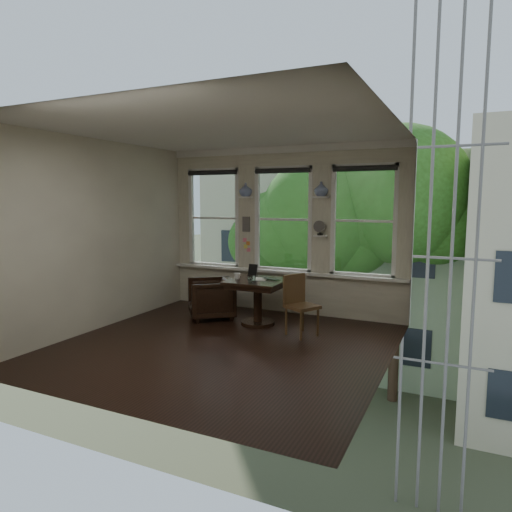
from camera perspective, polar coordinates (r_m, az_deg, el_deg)
The scene contains 25 objects.
ground at distance 6.61m, azimuth -4.00°, elevation -11.09°, with size 4.50×4.50×0.00m, color black.
ceiling at distance 6.35m, azimuth -4.24°, elevation 15.57°, with size 4.50×4.50×0.00m, color silver.
wall_back at distance 8.34m, azimuth 3.49°, elevation 3.21°, with size 4.50×4.50×0.00m, color beige.
wall_front at distance 4.50m, azimuth -18.29°, elevation -0.43°, with size 4.50×4.50×0.00m, color beige.
wall_left at distance 7.66m, azimuth -18.97°, elevation 2.50°, with size 4.50×4.50×0.00m, color beige.
wall_right at distance 5.57m, azimuth 16.53°, elevation 1.02°, with size 4.50×4.50×0.00m, color beige.
window_left at distance 8.96m, azimuth -5.18°, elevation 4.75°, with size 1.10×0.12×1.90m, color white, non-canonical shape.
window_center at distance 8.33m, azimuth 3.50°, elevation 4.59°, with size 1.10×0.12×1.90m, color white, non-canonical shape.
window_right at distance 7.91m, azimuth 13.33°, elevation 4.28°, with size 1.10×0.12×1.90m, color white, non-canonical shape.
shelf_left at distance 8.52m, azimuth -1.30°, elevation 7.35°, with size 0.26×0.16×0.03m, color white.
shelf_right at distance 7.98m, azimuth 8.13°, elevation 7.30°, with size 0.26×0.16×0.03m, color white.
intercom at distance 8.56m, azimuth -1.20°, elevation 4.00°, with size 0.14×0.06×0.28m, color #59544F.
sticky_notes at distance 8.59m, azimuth -1.18°, elevation 1.67°, with size 0.16×0.01×0.24m, color pink, non-canonical shape.
desk_fan at distance 7.98m, azimuth 8.01°, elevation 3.20°, with size 0.20×0.20×0.24m, color #59544F, non-canonical shape.
vase_left at distance 8.53m, azimuth -1.31°, elevation 8.28°, with size 0.24×0.24×0.25m, color silver.
vase_right at distance 7.98m, azimuth 8.15°, elevation 8.29°, with size 0.24×0.24×0.25m, color silver.
table at distance 7.56m, azimuth 0.22°, elevation -5.80°, with size 0.90×0.90×0.75m, color black, non-canonical shape.
armchair_left at distance 8.00m, azimuth -5.63°, elevation -5.31°, with size 0.74×0.77×0.70m, color black.
cushion_red at distance 7.98m, azimuth -5.64°, elevation -4.60°, with size 0.45×0.45×0.06m, color maroon.
side_chair_right at distance 6.97m, azimuth 5.79°, elevation -6.23°, with size 0.42×0.42×0.92m, color #432F18, non-canonical shape.
laptop at distance 7.46m, azimuth 1.72°, elevation -2.95°, with size 0.30×0.19×0.02m, color black.
mug at distance 7.56m, azimuth -2.34°, elevation -2.51°, with size 0.11×0.11×0.10m, color white.
drinking_glass at distance 7.25m, azimuth -0.55°, elevation -2.93°, with size 0.13×0.13×0.10m, color white.
tablet at distance 7.74m, azimuth -0.43°, elevation -1.84°, with size 0.16×0.02×0.22m, color black.
papers at distance 7.56m, azimuth 0.51°, elevation -2.89°, with size 0.22×0.30×0.00m, color silver.
Camera 1 is at (3.08, -5.48, 2.06)m, focal length 32.00 mm.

